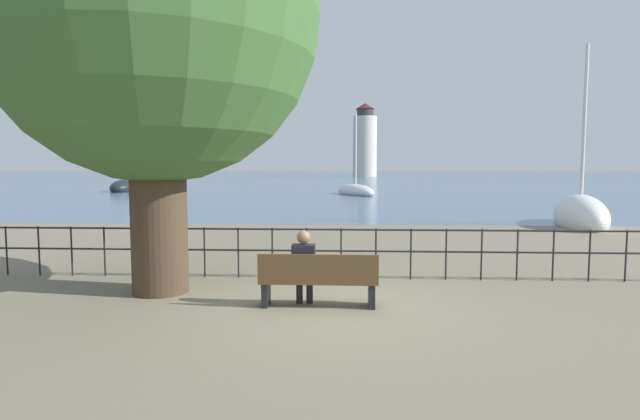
{
  "coord_description": "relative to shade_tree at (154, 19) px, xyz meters",
  "views": [
    {
      "loc": [
        0.43,
        -8.09,
        2.28
      ],
      "look_at": [
        0.0,
        0.5,
        1.56
      ],
      "focal_mm": 28.0,
      "sensor_mm": 36.0,
      "label": 1
    }
  ],
  "objects": [
    {
      "name": "ground_plane",
      "position": [
        2.95,
        -0.79,
        -4.9
      ],
      "size": [
        1000.0,
        1000.0,
        0.0
      ],
      "primitive_type": "plane",
      "color": "#7A705B"
    },
    {
      "name": "harbor_water",
      "position": [
        2.95,
        161.12,
        -4.9
      ],
      "size": [
        600.0,
        300.0,
        0.01
      ],
      "color": "slate",
      "rests_on": "ground_plane"
    },
    {
      "name": "shade_tree",
      "position": [
        0.0,
        0.0,
        0.0
      ],
      "size": [
        5.9,
        5.9,
        7.9
      ],
      "color": "#423323",
      "rests_on": "ground_plane"
    },
    {
      "name": "park_bench",
      "position": [
        2.95,
        -0.85,
        -4.47
      ],
      "size": [
        1.95,
        0.45,
        0.9
      ],
      "color": "brown",
      "rests_on": "ground_plane"
    },
    {
      "name": "seated_person_left",
      "position": [
        2.71,
        -0.77,
        -4.21
      ],
      "size": [
        0.38,
        0.35,
        1.26
      ],
      "color": "black",
      "rests_on": "ground_plane"
    },
    {
      "name": "promenade_railing",
      "position": [
        2.95,
        1.29,
        -4.21
      ],
      "size": [
        15.01,
        0.04,
        1.05
      ],
      "color": "black",
      "rests_on": "ground_plane"
    },
    {
      "name": "sailboat_0",
      "position": [
        -17.84,
        38.82,
        -4.49
      ],
      "size": [
        2.64,
        5.52,
        12.94
      ],
      "rotation": [
        0.0,
        0.0,
        -0.03
      ],
      "color": "black",
      "rests_on": "ground_plane"
    },
    {
      "name": "sailboat_1",
      "position": [
        4.29,
        34.11,
        -4.62
      ],
      "size": [
        4.2,
        7.2,
        7.33
      ],
      "rotation": [
        0.0,
        0.0,
        0.34
      ],
      "color": "silver",
      "rests_on": "ground_plane"
    },
    {
      "name": "sailboat_2",
      "position": [
        12.69,
        11.24,
        -4.52
      ],
      "size": [
        2.78,
        5.28,
        7.58
      ],
      "rotation": [
        0.0,
        0.0,
        -0.22
      ],
      "color": "white",
      "rests_on": "ground_plane"
    },
    {
      "name": "harbor_lighthouse",
      "position": [
        8.56,
        123.44,
        4.02
      ],
      "size": [
        6.23,
        6.23,
        19.18
      ],
      "color": "beige",
      "rests_on": "ground_plane"
    }
  ]
}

